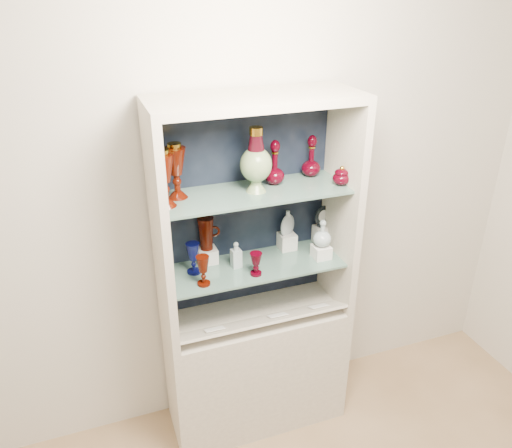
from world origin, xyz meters
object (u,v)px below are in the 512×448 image
object	(u,v)px
ruby_decanter_b	(312,155)
cameo_medallion	(322,216)
cobalt_goblet	(193,258)
clear_square_bottle	(236,254)
clear_round_decanter	(322,234)
ruby_goblet_small	(256,264)
pedestal_lamp_left	(164,178)
ruby_goblet_tall	(203,271)
ruby_pitcher	(206,233)
ruby_decanter_a	(275,160)
pedestal_lamp_right	(176,171)
lidded_bowl	(342,175)
enamel_urn	(256,160)
flat_flask	(288,222)

from	to	relation	value
ruby_decanter_b	cameo_medallion	bearing A→B (deg)	7.27
ruby_decanter_b	cobalt_goblet	size ratio (longest dim) A/B	1.39
cobalt_goblet	clear_square_bottle	size ratio (longest dim) A/B	1.16
cobalt_goblet	clear_round_decanter	size ratio (longest dim) A/B	1.15
ruby_goblet_small	clear_round_decanter	xyz separation A→B (m)	(0.39, 0.05, 0.08)
pedestal_lamp_left	cameo_medallion	bearing A→B (deg)	8.94
cobalt_goblet	ruby_goblet_small	xyz separation A→B (m)	(0.29, -0.13, -0.02)
ruby_decanter_b	ruby_goblet_tall	size ratio (longest dim) A/B	1.47
ruby_goblet_tall	ruby_goblet_small	bearing A→B (deg)	-0.12
ruby_goblet_tall	clear_round_decanter	xyz separation A→B (m)	(0.66, 0.04, 0.06)
ruby_pitcher	clear_square_bottle	size ratio (longest dim) A/B	1.23
ruby_decanter_a	clear_round_decanter	distance (m)	0.48
pedestal_lamp_right	cameo_medallion	xyz separation A→B (m)	(0.81, 0.06, -0.39)
lidded_bowl	clear_round_decanter	bearing A→B (deg)	164.92
pedestal_lamp_right	enamel_urn	distance (m)	0.38
lidded_bowl	ruby_pitcher	bearing A→B (deg)	164.48
pedestal_lamp_right	ruby_goblet_tall	bearing A→B (deg)	-64.12
ruby_decanter_a	flat_flask	size ratio (longest dim) A/B	1.78
lidded_bowl	flat_flask	bearing A→B (deg)	139.86
ruby_decanter_a	ruby_goblet_tall	world-z (taller)	ruby_decanter_a
ruby_goblet_tall	clear_round_decanter	bearing A→B (deg)	3.86
ruby_decanter_a	ruby_goblet_small	xyz separation A→B (m)	(-0.15, -0.15, -0.49)
clear_square_bottle	flat_flask	world-z (taller)	flat_flask
ruby_decanter_b	cameo_medallion	xyz separation A→B (m)	(0.09, 0.01, -0.37)
pedestal_lamp_left	clear_round_decanter	xyz separation A→B (m)	(0.80, -0.02, -0.41)
cobalt_goblet	pedestal_lamp_right	bearing A→B (deg)	160.78
ruby_goblet_small	cameo_medallion	xyz separation A→B (m)	(0.47, 0.20, 0.10)
ruby_decanter_a	clear_round_decanter	world-z (taller)	ruby_decanter_a
ruby_decanter_a	ruby_decanter_b	size ratio (longest dim) A/B	1.10
lidded_bowl	ruby_decanter_b	bearing A→B (deg)	118.70
pedestal_lamp_right	ruby_goblet_small	bearing A→B (deg)	-22.84
lidded_bowl	cobalt_goblet	world-z (taller)	lidded_bowl
ruby_decanter_b	cobalt_goblet	distance (m)	0.81
pedestal_lamp_left	enamel_urn	xyz separation A→B (m)	(0.45, 0.03, 0.03)
enamel_urn	lidded_bowl	distance (m)	0.45
lidded_bowl	ruby_decanter_a	bearing A→B (deg)	158.52
ruby_pitcher	flat_flask	world-z (taller)	ruby_pitcher
pedestal_lamp_left	pedestal_lamp_right	size ratio (longest dim) A/B	1.01
flat_flask	cobalt_goblet	bearing A→B (deg)	162.84
cobalt_goblet	pedestal_lamp_left	bearing A→B (deg)	-152.74
ruby_decanter_b	clear_square_bottle	distance (m)	0.65
pedestal_lamp_left	cobalt_goblet	world-z (taller)	pedestal_lamp_left
ruby_goblet_small	lidded_bowl	bearing A→B (deg)	3.07
enamel_urn	lidded_bowl	bearing A→B (deg)	-8.69
enamel_urn	cameo_medallion	xyz separation A→B (m)	(0.43, 0.11, -0.41)
lidded_bowl	flat_flask	distance (m)	0.41
lidded_bowl	cameo_medallion	bearing A→B (deg)	90.11
ruby_decanter_a	ruby_pitcher	size ratio (longest dim) A/B	1.44
cobalt_goblet	ruby_pitcher	size ratio (longest dim) A/B	0.94
ruby_goblet_small	clear_square_bottle	distance (m)	0.13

